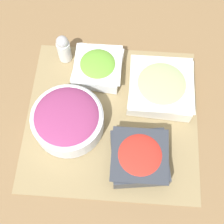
{
  "coord_description": "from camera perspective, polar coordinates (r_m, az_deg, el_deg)",
  "views": [
    {
      "loc": [
        -0.35,
        -0.02,
        0.8
      ],
      "look_at": [
        0.0,
        0.0,
        0.03
      ],
      "focal_mm": 50.0,
      "sensor_mm": 36.0,
      "label": 1
    }
  ],
  "objects": [
    {
      "name": "ground_plane",
      "position": [
        0.87,
        0.0,
        -0.93
      ],
      "size": [
        3.0,
        3.0,
        0.0
      ],
      "primitive_type": "plane",
      "color": "olive"
    },
    {
      "name": "tomato_bowl",
      "position": [
        0.8,
        5.02,
        -8.21
      ],
      "size": [
        0.16,
        0.16,
        0.06
      ],
      "color": "#333842",
      "rests_on": "placemat"
    },
    {
      "name": "onion_bowl",
      "position": [
        0.83,
        -8.13,
        -1.26
      ],
      "size": [
        0.19,
        0.19,
        0.08
      ],
      "color": "silver",
      "rests_on": "placemat"
    },
    {
      "name": "cucumber_bowl",
      "position": [
        0.89,
        8.93,
        4.6
      ],
      "size": [
        0.18,
        0.18,
        0.05
      ],
      "color": "silver",
      "rests_on": "placemat"
    },
    {
      "name": "pepper_shaker",
      "position": [
        0.94,
        -8.83,
        11.44
      ],
      "size": [
        0.04,
        0.04,
        0.1
      ],
      "color": "silver",
      "rests_on": "placemat"
    },
    {
      "name": "placemat",
      "position": [
        0.87,
        0.0,
        -0.88
      ],
      "size": [
        0.46,
        0.47,
        0.0
      ],
      "color": "#937F56",
      "rests_on": "ground_plane"
    },
    {
      "name": "lettuce_bowl",
      "position": [
        0.91,
        -2.59,
        8.27
      ],
      "size": [
        0.15,
        0.15,
        0.05
      ],
      "color": "white",
      "rests_on": "placemat"
    }
  ]
}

